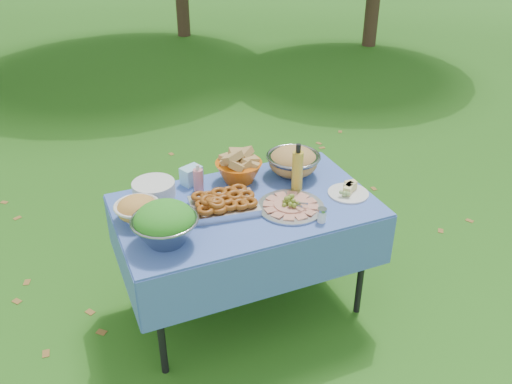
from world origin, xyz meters
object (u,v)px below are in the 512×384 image
at_px(picnic_table, 246,258).
at_px(charcuterie_platter, 291,201).
at_px(plate_stack, 154,189).
at_px(bread_bowl, 239,167).
at_px(salad_bowl, 165,224).
at_px(oil_bottle, 298,167).
at_px(pasta_bowl_steel, 293,161).

xyz_separation_m(picnic_table, charcuterie_platter, (0.22, -0.14, 0.42)).
bearing_deg(charcuterie_platter, plate_stack, 147.39).
height_order(picnic_table, bread_bowl, bread_bowl).
bearing_deg(charcuterie_platter, salad_bowl, -176.39).
bearing_deg(salad_bowl, bread_bowl, 38.40).
distance_m(charcuterie_platter, oil_bottle, 0.24).
height_order(salad_bowl, pasta_bowl_steel, salad_bowl).
relative_size(pasta_bowl_steel, oil_bottle, 1.12).
height_order(picnic_table, oil_bottle, oil_bottle).
relative_size(charcuterie_platter, oil_bottle, 1.28).
bearing_deg(bread_bowl, oil_bottle, -40.30).
relative_size(bread_bowl, charcuterie_platter, 0.75).
distance_m(pasta_bowl_steel, charcuterie_platter, 0.41).
distance_m(picnic_table, charcuterie_platter, 0.50).
relative_size(salad_bowl, charcuterie_platter, 0.89).
xyz_separation_m(bread_bowl, oil_bottle, (0.28, -0.24, 0.05)).
bearing_deg(charcuterie_platter, bread_bowl, 110.00).
height_order(charcuterie_platter, oil_bottle, oil_bottle).
bearing_deg(picnic_table, pasta_bowl_steel, 28.76).
distance_m(salad_bowl, plate_stack, 0.49).
xyz_separation_m(plate_stack, charcuterie_platter, (0.68, -0.43, -0.00)).
relative_size(picnic_table, oil_bottle, 4.92).
distance_m(salad_bowl, bread_bowl, 0.74).
relative_size(plate_stack, bread_bowl, 0.87).
xyz_separation_m(plate_stack, oil_bottle, (0.80, -0.26, 0.10)).
bearing_deg(picnic_table, charcuterie_platter, -32.15).
distance_m(picnic_table, pasta_bowl_steel, 0.66).
relative_size(picnic_table, salad_bowl, 4.31).
bearing_deg(pasta_bowl_steel, bread_bowl, 171.71).
bearing_deg(oil_bottle, salad_bowl, -165.41).
xyz_separation_m(bread_bowl, charcuterie_platter, (0.15, -0.41, -0.05)).
bearing_deg(plate_stack, oil_bottle, -17.61).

